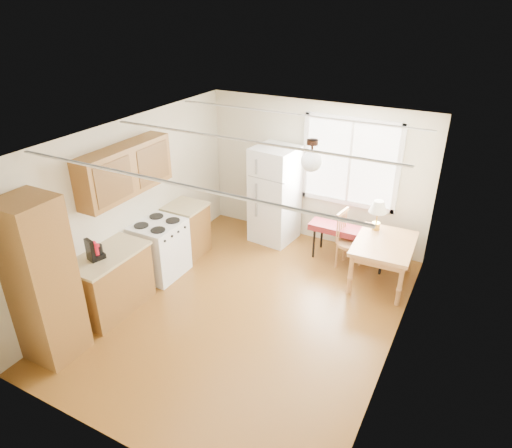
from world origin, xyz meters
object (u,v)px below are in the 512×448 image
Objects in this scene: bench at (352,230)px; dining_table at (384,248)px; chair at (345,236)px; refrigerator at (275,195)px.

bench is 0.75m from dining_table.
refrigerator is at bearing 175.26° from chair.
refrigerator is 1.50m from bench.
dining_table is (2.09, -0.52, -0.26)m from refrigerator.
dining_table is at bearing -8.13° from refrigerator.
refrigerator is at bearing 176.29° from bench.
chair reaches higher than bench.
bench is 1.17× the size of dining_table.
refrigerator is 1.49m from chair.
chair is (-0.04, -0.20, -0.01)m from bench.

